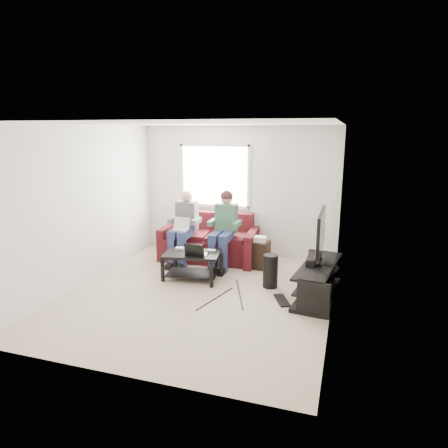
{
  "coord_description": "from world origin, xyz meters",
  "views": [
    {
      "loc": [
        2.14,
        -5.46,
        2.51
      ],
      "look_at": [
        0.22,
        0.6,
        1.01
      ],
      "focal_mm": 32.0,
      "sensor_mm": 36.0,
      "label": 1
    }
  ],
  "objects_px": {
    "sofa": "(210,243)",
    "coffee_table": "(192,260)",
    "tv": "(321,234)",
    "tv_stand": "(318,282)",
    "subwoofer": "(270,271)",
    "end_table": "(260,254)"
  },
  "relations": [
    {
      "from": "sofa",
      "to": "tv_stand",
      "type": "distance_m",
      "value": 2.54
    },
    {
      "from": "sofa",
      "to": "end_table",
      "type": "distance_m",
      "value": 1.1
    },
    {
      "from": "tv_stand",
      "to": "tv",
      "type": "relative_size",
      "value": 1.45
    },
    {
      "from": "tv_stand",
      "to": "coffee_table",
      "type": "bearing_deg",
      "value": 177.63
    },
    {
      "from": "tv_stand",
      "to": "end_table",
      "type": "bearing_deg",
      "value": 138.61
    },
    {
      "from": "tv_stand",
      "to": "end_table",
      "type": "relative_size",
      "value": 2.64
    },
    {
      "from": "sofa",
      "to": "tv",
      "type": "distance_m",
      "value": 2.57
    },
    {
      "from": "tv",
      "to": "subwoofer",
      "type": "xyz_separation_m",
      "value": [
        -0.76,
        0.04,
        -0.7
      ]
    },
    {
      "from": "sofa",
      "to": "end_table",
      "type": "xyz_separation_m",
      "value": [
        1.07,
        -0.25,
        -0.06
      ]
    },
    {
      "from": "sofa",
      "to": "coffee_table",
      "type": "bearing_deg",
      "value": -85.41
    },
    {
      "from": "coffee_table",
      "to": "end_table",
      "type": "height_order",
      "value": "end_table"
    },
    {
      "from": "coffee_table",
      "to": "tv",
      "type": "relative_size",
      "value": 0.92
    },
    {
      "from": "coffee_table",
      "to": "tv",
      "type": "distance_m",
      "value": 2.2
    },
    {
      "from": "subwoofer",
      "to": "end_table",
      "type": "height_order",
      "value": "end_table"
    },
    {
      "from": "tv_stand",
      "to": "subwoofer",
      "type": "distance_m",
      "value": 0.78
    },
    {
      "from": "tv",
      "to": "subwoofer",
      "type": "distance_m",
      "value": 1.03
    },
    {
      "from": "tv_stand",
      "to": "end_table",
      "type": "height_order",
      "value": "end_table"
    },
    {
      "from": "coffee_table",
      "to": "tv",
      "type": "height_order",
      "value": "tv"
    },
    {
      "from": "tv_stand",
      "to": "tv",
      "type": "xyz_separation_m",
      "value": [
        -0.0,
        0.1,
        0.74
      ]
    },
    {
      "from": "tv",
      "to": "sofa",
      "type": "bearing_deg",
      "value": 152.48
    },
    {
      "from": "subwoofer",
      "to": "end_table",
      "type": "bearing_deg",
      "value": 113.25
    },
    {
      "from": "subwoofer",
      "to": "tv",
      "type": "bearing_deg",
      "value": -2.88
    }
  ]
}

